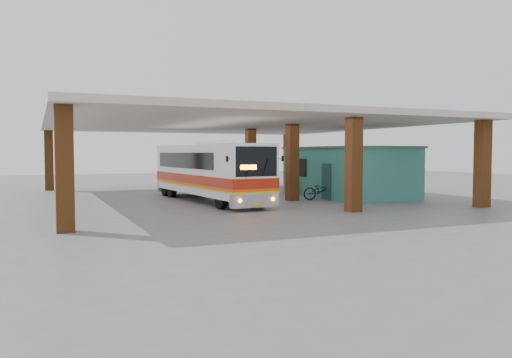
{
  "coord_description": "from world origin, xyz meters",
  "views": [
    {
      "loc": [
        -10.39,
        -22.14,
        2.71
      ],
      "look_at": [
        -0.59,
        0.0,
        1.44
      ],
      "focal_mm": 35.0,
      "sensor_mm": 36.0,
      "label": 1
    }
  ],
  "objects_px": {
    "coach_bus": "(209,171)",
    "motorcycle": "(322,190)",
    "pedestrian": "(355,192)",
    "red_chair": "(295,189)"
  },
  "relations": [
    {
      "from": "coach_bus",
      "to": "motorcycle",
      "type": "height_order",
      "value": "coach_bus"
    },
    {
      "from": "coach_bus",
      "to": "motorcycle",
      "type": "relative_size",
      "value": 5.39
    },
    {
      "from": "motorcycle",
      "to": "pedestrian",
      "type": "height_order",
      "value": "pedestrian"
    },
    {
      "from": "motorcycle",
      "to": "pedestrian",
      "type": "xyz_separation_m",
      "value": [
        -1.03,
        -4.77,
        0.24
      ]
    },
    {
      "from": "pedestrian",
      "to": "red_chair",
      "type": "xyz_separation_m",
      "value": [
        1.15,
        8.2,
        -0.43
      ]
    },
    {
      "from": "coach_bus",
      "to": "red_chair",
      "type": "distance_m",
      "value": 6.64
    },
    {
      "from": "coach_bus",
      "to": "motorcycle",
      "type": "xyz_separation_m",
      "value": [
        6.22,
        -1.93,
        -1.11
      ]
    },
    {
      "from": "motorcycle",
      "to": "red_chair",
      "type": "height_order",
      "value": "motorcycle"
    },
    {
      "from": "pedestrian",
      "to": "coach_bus",
      "type": "bearing_deg",
      "value": -62.11
    },
    {
      "from": "coach_bus",
      "to": "pedestrian",
      "type": "xyz_separation_m",
      "value": [
        5.19,
        -6.69,
        -0.86
      ]
    }
  ]
}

